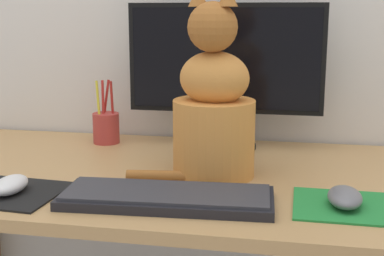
# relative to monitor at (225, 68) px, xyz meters

# --- Properties ---
(desk) EXTENTS (1.47, 0.67, 0.71)m
(desk) POSITION_rel_monitor_xyz_m (-0.06, -0.24, -0.30)
(desk) COLOR tan
(desk) RESTS_ON ground_plane
(monitor) EXTENTS (0.51, 0.17, 0.38)m
(monitor) POSITION_rel_monitor_xyz_m (0.00, 0.00, 0.00)
(monitor) COLOR black
(monitor) RESTS_ON desk
(keyboard) EXTENTS (0.41, 0.17, 0.02)m
(keyboard) POSITION_rel_monitor_xyz_m (-0.05, -0.44, -0.20)
(keyboard) COLOR black
(keyboard) RESTS_ON desk
(mousepad_left) EXTENTS (0.22, 0.19, 0.00)m
(mousepad_left) POSITION_rel_monitor_xyz_m (-0.37, -0.44, -0.21)
(mousepad_left) COLOR black
(mousepad_left) RESTS_ON desk
(mousepad_right) EXTENTS (0.20, 0.18, 0.00)m
(mousepad_right) POSITION_rel_monitor_xyz_m (0.28, -0.40, -0.21)
(mousepad_right) COLOR #238438
(mousepad_right) RESTS_ON desk
(computer_mouse_left) EXTENTS (0.06, 0.10, 0.03)m
(computer_mouse_left) POSITION_rel_monitor_xyz_m (-0.37, -0.45, -0.19)
(computer_mouse_left) COLOR white
(computer_mouse_left) RESTS_ON mousepad_left
(computer_mouse_right) EXTENTS (0.06, 0.11, 0.03)m
(computer_mouse_right) POSITION_rel_monitor_xyz_m (0.28, -0.40, -0.19)
(computer_mouse_right) COLOR slate
(computer_mouse_right) RESTS_ON mousepad_right
(cat) EXTENTS (0.29, 0.22, 0.41)m
(cat) POSITION_rel_monitor_xyz_m (0.01, -0.25, -0.06)
(cat) COLOR #D6893D
(cat) RESTS_ON desk
(pen_cup) EXTENTS (0.07, 0.07, 0.17)m
(pen_cup) POSITION_rel_monitor_xyz_m (-0.33, -0.01, -0.17)
(pen_cup) COLOR #B23833
(pen_cup) RESTS_ON desk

